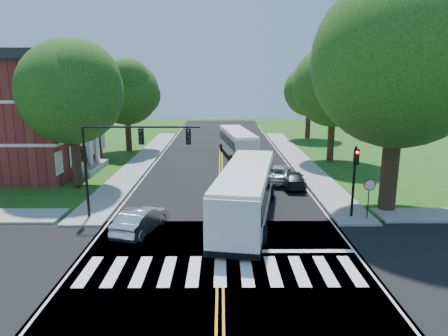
{
  "coord_description": "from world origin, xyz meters",
  "views": [
    {
      "loc": [
        0.06,
        -17.18,
        8.57
      ],
      "look_at": [
        0.24,
        10.23,
        2.4
      ],
      "focal_mm": 32.0,
      "sensor_mm": 36.0,
      "label": 1
    }
  ],
  "objects_px": {
    "hatchback": "(141,220)",
    "dark_sedan": "(293,179)",
    "signal_nw": "(123,150)",
    "signal_ne": "(355,172)",
    "suv": "(280,173)",
    "bus_follow": "(237,143)",
    "bus_lead": "(246,192)"
  },
  "relations": [
    {
      "from": "signal_ne",
      "to": "bus_lead",
      "type": "xyz_separation_m",
      "value": [
        -6.61,
        0.05,
        -1.23
      ]
    },
    {
      "from": "signal_ne",
      "to": "hatchback",
      "type": "xyz_separation_m",
      "value": [
        -12.71,
        -2.18,
        -2.23
      ]
    },
    {
      "from": "suv",
      "to": "dark_sedan",
      "type": "xyz_separation_m",
      "value": [
        0.88,
        -1.7,
        -0.09
      ]
    },
    {
      "from": "signal_ne",
      "to": "dark_sedan",
      "type": "xyz_separation_m",
      "value": [
        -2.34,
        7.46,
        -2.32
      ]
    },
    {
      "from": "signal_ne",
      "to": "bus_lead",
      "type": "bearing_deg",
      "value": 179.55
    },
    {
      "from": "bus_lead",
      "to": "bus_follow",
      "type": "xyz_separation_m",
      "value": [
        0.23,
        20.08,
        -0.16
      ]
    },
    {
      "from": "bus_lead",
      "to": "suv",
      "type": "height_order",
      "value": "bus_lead"
    },
    {
      "from": "bus_lead",
      "to": "bus_follow",
      "type": "relative_size",
      "value": 1.1
    },
    {
      "from": "signal_ne",
      "to": "suv",
      "type": "relative_size",
      "value": 0.85
    },
    {
      "from": "bus_lead",
      "to": "hatchback",
      "type": "distance_m",
      "value": 6.57
    },
    {
      "from": "bus_lead",
      "to": "dark_sedan",
      "type": "bearing_deg",
      "value": -110.12
    },
    {
      "from": "signal_ne",
      "to": "bus_lead",
      "type": "height_order",
      "value": "signal_ne"
    },
    {
      "from": "suv",
      "to": "hatchback",
      "type": "bearing_deg",
      "value": 60.91
    },
    {
      "from": "signal_ne",
      "to": "bus_follow",
      "type": "xyz_separation_m",
      "value": [
        -6.38,
        20.13,
        -1.39
      ]
    },
    {
      "from": "signal_nw",
      "to": "suv",
      "type": "xyz_separation_m",
      "value": [
        10.84,
        9.17,
        -3.65
      ]
    },
    {
      "from": "hatchback",
      "to": "dark_sedan",
      "type": "distance_m",
      "value": 14.17
    },
    {
      "from": "signal_ne",
      "to": "signal_nw",
      "type": "bearing_deg",
      "value": -179.95
    },
    {
      "from": "dark_sedan",
      "to": "signal_ne",
      "type": "bearing_deg",
      "value": 111.77
    },
    {
      "from": "hatchback",
      "to": "dark_sedan",
      "type": "bearing_deg",
      "value": -120.24
    },
    {
      "from": "signal_ne",
      "to": "bus_follow",
      "type": "bearing_deg",
      "value": 107.59
    },
    {
      "from": "signal_ne",
      "to": "dark_sedan",
      "type": "relative_size",
      "value": 1.01
    },
    {
      "from": "bus_follow",
      "to": "dark_sedan",
      "type": "height_order",
      "value": "bus_follow"
    },
    {
      "from": "suv",
      "to": "dark_sedan",
      "type": "bearing_deg",
      "value": 128.25
    },
    {
      "from": "suv",
      "to": "bus_lead",
      "type": "bearing_deg",
      "value": 80.39
    },
    {
      "from": "hatchback",
      "to": "bus_follow",
      "type": "bearing_deg",
      "value": -89.0
    },
    {
      "from": "bus_follow",
      "to": "bus_lead",
      "type": "bearing_deg",
      "value": 81.24
    },
    {
      "from": "signal_ne",
      "to": "bus_follow",
      "type": "relative_size",
      "value": 0.38
    },
    {
      "from": "signal_nw",
      "to": "bus_lead",
      "type": "bearing_deg",
      "value": 0.48
    },
    {
      "from": "signal_nw",
      "to": "signal_ne",
      "type": "bearing_deg",
      "value": 0.05
    },
    {
      "from": "hatchback",
      "to": "dark_sedan",
      "type": "height_order",
      "value": "hatchback"
    },
    {
      "from": "signal_nw",
      "to": "hatchback",
      "type": "relative_size",
      "value": 1.63
    },
    {
      "from": "signal_nw",
      "to": "hatchback",
      "type": "xyz_separation_m",
      "value": [
        1.35,
        -2.17,
        -3.64
      ]
    }
  ]
}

